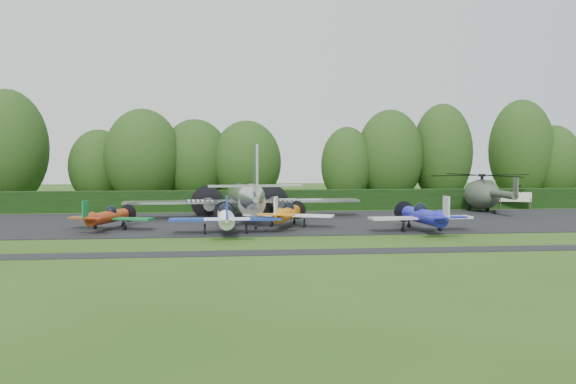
{
  "coord_description": "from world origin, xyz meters",
  "views": [
    {
      "loc": [
        -2.26,
        -41.29,
        5.49
      ],
      "look_at": [
        3.27,
        9.15,
        2.5
      ],
      "focal_mm": 40.0,
      "sensor_mm": 36.0,
      "label": 1
    }
  ],
  "objects": [
    {
      "name": "tree_8",
      "position": [
        -24.26,
        28.83,
        6.16
      ],
      "size": [
        8.52,
        8.52,
        12.34
      ],
      "color": "black",
      "rests_on": "ground"
    },
    {
      "name": "light_plane_blue",
      "position": [
        12.04,
        2.04,
        1.18
      ],
      "size": [
        7.4,
        7.79,
        2.85
      ],
      "rotation": [
        0.0,
        0.0,
        -0.08
      ],
      "color": "#1C1EAC",
      "rests_on": "ground"
    },
    {
      "name": "transport_plane",
      "position": [
        -0.05,
        12.33,
        1.8
      ],
      "size": [
        20.11,
        15.42,
        6.44
      ],
      "rotation": [
        0.0,
        0.0,
        -0.07
      ],
      "color": "silver",
      "rests_on": "ground"
    },
    {
      "name": "light_plane_red",
      "position": [
        -10.14,
        5.64,
        1.01
      ],
      "size": [
        6.32,
        6.64,
        2.43
      ],
      "rotation": [
        0.0,
        0.0,
        0.32
      ],
      "color": "#982E0E",
      "rests_on": "ground"
    },
    {
      "name": "tree_3",
      "position": [
        -4.76,
        30.6,
        4.69
      ],
      "size": [
        7.76,
        7.76,
        9.4
      ],
      "color": "black",
      "rests_on": "ground"
    },
    {
      "name": "ground",
      "position": [
        0.0,
        0.0,
        0.0
      ],
      "size": [
        160.0,
        160.0,
        0.0
      ],
      "primitive_type": "plane",
      "color": "#274814",
      "rests_on": "ground"
    },
    {
      "name": "apron",
      "position": [
        0.0,
        10.0,
        0.0
      ],
      "size": [
        70.0,
        18.0,
        0.01
      ],
      "primitive_type": "cube",
      "color": "black",
      "rests_on": "ground"
    },
    {
      "name": "taxiway_verge",
      "position": [
        0.0,
        -6.0,
        0.0
      ],
      "size": [
        70.0,
        2.0,
        0.0
      ],
      "primitive_type": "cube",
      "color": "black",
      "rests_on": "ground"
    },
    {
      "name": "tree_6",
      "position": [
        17.0,
        29.17,
        5.25
      ],
      "size": [
        7.48,
        7.48,
        10.52
      ],
      "color": "black",
      "rests_on": "ground"
    },
    {
      "name": "light_plane_white",
      "position": [
        -1.75,
        2.23,
        1.22
      ],
      "size": [
        7.64,
        8.03,
        2.94
      ],
      "rotation": [
        0.0,
        0.0,
        -0.01
      ],
      "color": "white",
      "rests_on": "ground"
    },
    {
      "name": "tree_2",
      "position": [
        23.31,
        29.8,
        5.63
      ],
      "size": [
        6.88,
        6.88,
        11.28
      ],
      "color": "black",
      "rests_on": "ground"
    },
    {
      "name": "light_plane_orange",
      "position": [
        2.83,
        5.9,
        1.09
      ],
      "size": [
        6.79,
        7.14,
        2.61
      ],
      "rotation": [
        0.0,
        0.0,
        0.34
      ],
      "color": "orange",
      "rests_on": "ground"
    },
    {
      "name": "hedgerow",
      "position": [
        0.0,
        21.0,
        0.0
      ],
      "size": [
        90.0,
        1.6,
        2.0
      ],
      "primitive_type": "cube",
      "color": "black",
      "rests_on": "ground"
    },
    {
      "name": "tree_0",
      "position": [
        12.08,
        29.13,
        4.27
      ],
      "size": [
        5.79,
        5.79,
        8.56
      ],
      "color": "black",
      "rests_on": "ground"
    },
    {
      "name": "helicopter",
      "position": [
        22.74,
        17.18,
        1.94
      ],
      "size": [
        11.2,
        13.11,
        3.61
      ],
      "rotation": [
        0.0,
        0.0,
        0.01
      ],
      "color": "#3B4737",
      "rests_on": "ground"
    },
    {
      "name": "tree_10",
      "position": [
        0.9,
        29.41,
        4.59
      ],
      "size": [
        7.66,
        7.66,
        9.2
      ],
      "color": "black",
      "rests_on": "ground"
    },
    {
      "name": "tree_9",
      "position": [
        33.56,
        31.42,
        5.97
      ],
      "size": [
        7.53,
        7.53,
        11.97
      ],
      "color": "black",
      "rests_on": "ground"
    },
    {
      "name": "tree_7",
      "position": [
        -15.33,
        31.39,
        4.11
      ],
      "size": [
        6.59,
        6.59,
        8.24
      ],
      "color": "black",
      "rests_on": "ground"
    },
    {
      "name": "sign_board",
      "position": [
        27.21,
        19.51,
        1.17
      ],
      "size": [
        3.07,
        0.12,
        1.73
      ],
      "rotation": [
        0.0,
        0.0,
        0.34
      ],
      "color": "#3F3326",
      "rests_on": "ground"
    },
    {
      "name": "tree_4",
      "position": [
        37.48,
        31.14,
        4.47
      ],
      "size": [
        6.55,
        6.55,
        8.95
      ],
      "color": "black",
      "rests_on": "ground"
    },
    {
      "name": "tree_1",
      "position": [
        -10.27,
        28.9,
        5.18
      ],
      "size": [
        8.19,
        8.19,
        10.38
      ],
      "color": "black",
      "rests_on": "ground"
    }
  ]
}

